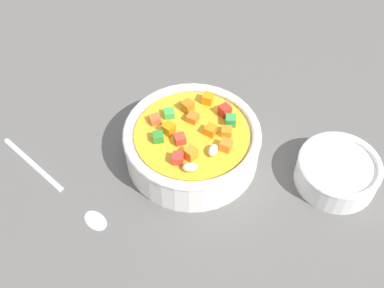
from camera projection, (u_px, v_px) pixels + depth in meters
ground_plane at (192, 161)px, 62.25cm from camera, size 140.00×140.00×2.00cm
soup_bowl_main at (192, 143)px, 59.26cm from camera, size 16.94×16.94×6.17cm
spoon at (58, 186)px, 58.10cm from camera, size 15.98×13.69×0.77cm
side_bowl_small at (338, 171)px, 57.64cm from camera, size 10.05×10.05×3.72cm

